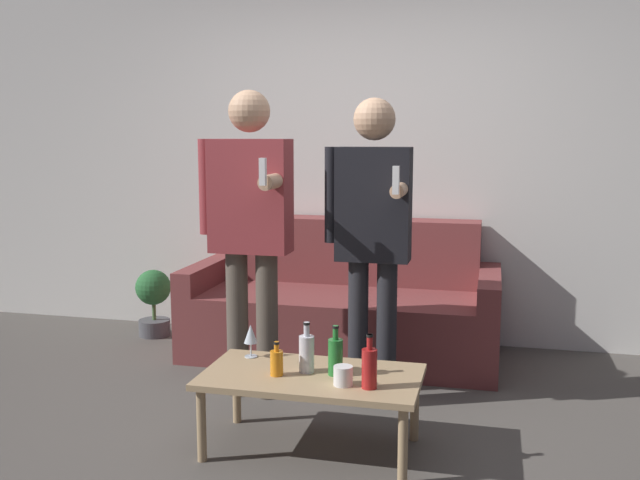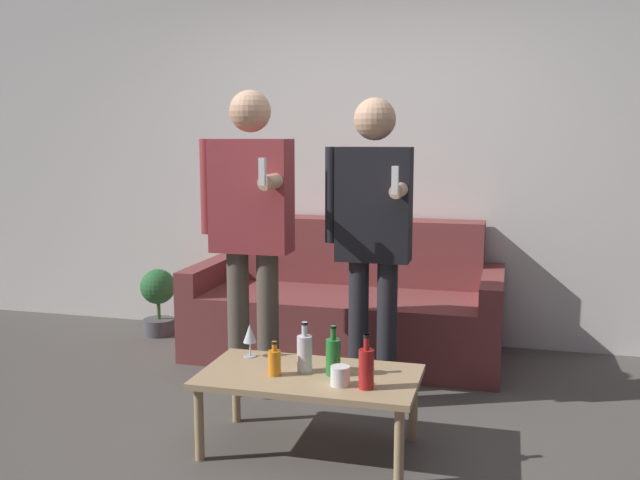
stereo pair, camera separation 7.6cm
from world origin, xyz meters
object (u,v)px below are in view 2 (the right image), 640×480
couch (347,307)px  bottle_orange (366,367)px  person_standing_right (373,226)px  coffee_table (309,382)px  person_standing_left (251,220)px

couch → bottle_orange: couch is taller
bottle_orange → couch: bearing=105.6°
couch → person_standing_right: 1.18m
couch → coffee_table: bearing=-83.8°
couch → person_standing_left: person_standing_left is taller
couch → bottle_orange: size_ratio=8.40×
couch → person_standing_left: 1.22m
bottle_orange → person_standing_right: (-0.12, 0.77, 0.54)m
person_standing_left → person_standing_right: 0.70m
coffee_table → person_standing_right: bearing=74.9°
coffee_table → person_standing_right: 0.96m
person_standing_left → person_standing_right: (0.70, 0.03, -0.01)m
coffee_table → bottle_orange: 0.35m
couch → person_standing_right: (0.34, -0.90, 0.69)m
bottle_orange → person_standing_left: 1.24m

